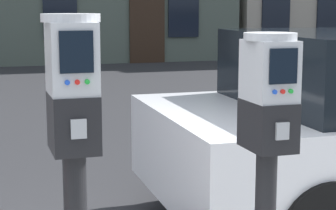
{
  "coord_description": "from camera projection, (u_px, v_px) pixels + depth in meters",
  "views": [
    {
      "loc": [
        -0.47,
        -2.46,
        1.61
      ],
      "look_at": [
        0.25,
        -0.16,
        1.21
      ],
      "focal_mm": 64.21,
      "sensor_mm": 36.0,
      "label": 1
    }
  ],
  "objects": [
    {
      "name": "parking_meter_near_kerb",
      "position": [
        74.0,
        134.0,
        2.24
      ],
      "size": [
        0.22,
        0.25,
        1.44
      ],
      "rotation": [
        0.0,
        0.0,
        -1.57
      ],
      "color": "black",
      "rests_on": "sidewalk_slab"
    },
    {
      "name": "parking_meter_twin_adjacent",
      "position": [
        268.0,
        135.0,
        2.49
      ],
      "size": [
        0.22,
        0.25,
        1.36
      ],
      "rotation": [
        0.0,
        0.0,
        -1.57
      ],
      "color": "black",
      "rests_on": "sidewalk_slab"
    }
  ]
}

